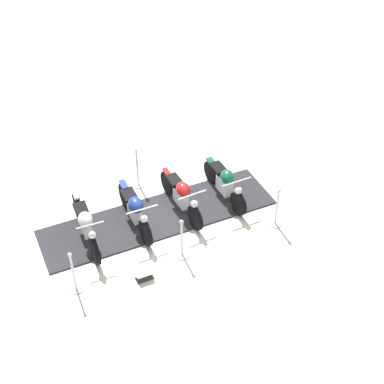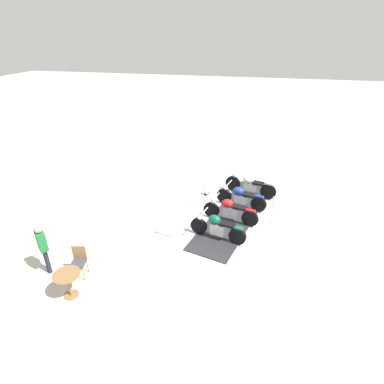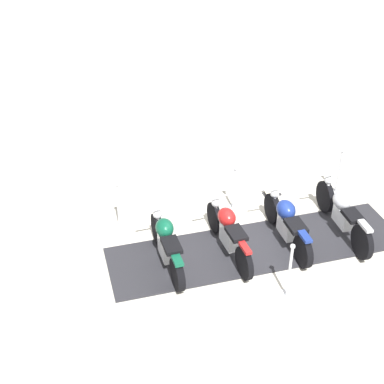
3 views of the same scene
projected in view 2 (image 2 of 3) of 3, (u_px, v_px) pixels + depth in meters
The scene contains 14 objects.
ground_plane at pixel (235, 214), 12.05m from camera, with size 80.00×80.00×0.00m, color beige.
display_platform at pixel (235, 214), 12.04m from camera, with size 5.80×1.52×0.04m, color #28282D.
motorcycle_chrome at pixel (249, 185), 13.25m from camera, with size 0.87×2.22×0.99m.
motorcycle_navy at pixel (240, 197), 12.30m from camera, with size 0.84×2.05×0.92m.
motorcycle_maroon at pixel (230, 210), 11.35m from camera, with size 0.73×2.10×0.92m.
motorcycle_forest at pixel (217, 227), 10.42m from camera, with size 0.80×2.00×0.89m.
stanchion_left_mid at pixel (272, 215), 11.31m from camera, with size 0.33×0.33×1.15m.
stanchion_right_mid at pixel (203, 199), 12.47m from camera, with size 0.35×0.35×1.06m.
stanchion_right_front at pixel (226, 175), 14.37m from camera, with size 0.30×0.30×1.11m.
stanchion_right_rear at pixel (172, 230), 10.51m from camera, with size 0.32×0.32×1.08m.
info_placard at pixel (207, 193), 13.53m from camera, with size 0.43×0.31×0.19m.
cafe_table at pixel (68, 280), 8.11m from camera, with size 0.72×0.72×0.76m.
cafe_chair_near_table at pixel (79, 260), 8.85m from camera, with size 0.47×0.47×0.94m.
bystander_person at pixel (43, 245), 8.77m from camera, with size 0.43×0.45×1.63m.
Camera 2 is at (10.35, 0.65, 6.43)m, focal length 28.65 mm.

